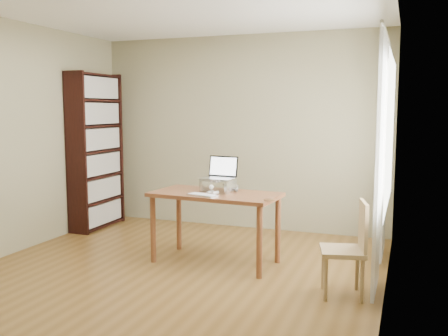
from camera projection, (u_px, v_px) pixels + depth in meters
room at (168, 144)px, 4.66m from camera, size 4.04×4.54×2.64m
bookshelf at (96, 151)px, 6.77m from camera, size 0.30×0.90×2.10m
curtains at (383, 157)px, 4.76m from camera, size 0.03×1.90×2.25m
desk at (215, 203)px, 5.23m from camera, size 1.37×0.77×0.75m
laptop_stand at (218, 184)px, 5.28m from camera, size 0.32×0.25×0.13m
laptop at (220, 173)px, 5.32m from camera, size 0.35×0.30×0.24m
keyboard at (202, 195)px, 5.03m from camera, size 0.33×0.20×0.02m
coaster at (269, 200)px, 4.80m from camera, size 0.11×0.11×0.01m
cat at (222, 185)px, 5.30m from camera, size 0.26×0.49×0.16m
chair at (350, 246)px, 4.29m from camera, size 0.45×0.45×0.84m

